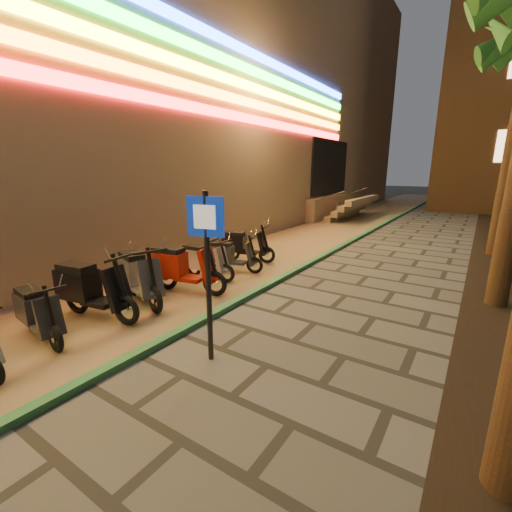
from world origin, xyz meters
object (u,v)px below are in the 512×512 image
Objects in this scene: scooter_8 at (180,267)px; scooter_11 at (242,245)px; scooter_9 at (202,260)px; scooter_6 at (89,288)px; scooter_7 at (138,275)px; scooter_10 at (230,255)px; scooter_5 at (36,312)px; pedestrian_sign at (207,255)px.

scooter_8 is 1.14× the size of scooter_11.
scooter_9 is 1.90m from scooter_11.
scooter_9 is at bearing 77.83° from scooter_6.
scooter_6 reaches higher than scooter_9.
scooter_6 reaches higher than scooter_11.
scooter_7 is at bearing -104.93° from scooter_11.
scooter_6 is 4.84m from scooter_11.
scooter_7 is 1.91m from scooter_9.
scooter_7 is at bearing -114.24° from scooter_10.
scooter_5 is at bearing -111.48° from scooter_10.
scooter_7 is 1.18× the size of scooter_9.
scooter_9 is at bearing -101.74° from scooter_11.
pedestrian_sign is at bearing -7.15° from scooter_6.
scooter_7 reaches higher than scooter_10.
scooter_8 is at bearing 90.37° from scooter_5.
scooter_9 is 0.87m from scooter_10.
scooter_8 reaches higher than scooter_10.
scooter_10 is at bearing 71.45° from scooter_9.
scooter_7 is 1.24× the size of scooter_10.
scooter_5 is at bearing -94.87° from scooter_9.
pedestrian_sign reaches higher than scooter_7.
scooter_5 is 0.82× the size of scooter_7.
scooter_5 is 0.97× the size of scooter_9.
scooter_7 is at bearing -96.26° from scooter_9.
scooter_10 is at bearing -87.29° from scooter_11.
pedestrian_sign is 1.32× the size of scooter_8.
scooter_5 is at bearing -173.33° from pedestrian_sign.
scooter_9 is 1.05× the size of scooter_10.
scooter_5 is at bearing -71.96° from scooter_7.
pedestrian_sign is 5.63m from scooter_11.
scooter_8 is (0.39, 1.93, -0.00)m from scooter_6.
scooter_5 is 0.80× the size of scooter_8.
scooter_5 is 0.80× the size of scooter_6.
scooter_5 is 4.76m from scooter_10.
scooter_11 is at bearing 80.51° from scooter_6.
scooter_5 reaches higher than scooter_10.
pedestrian_sign is at bearing 27.47° from scooter_5.
scooter_9 is (0.09, 3.91, 0.01)m from scooter_5.
scooter_11 is at bearing 90.43° from scooter_10.
scooter_9 is at bearing 119.35° from pedestrian_sign.
scooter_7 is at bearing 96.70° from scooter_5.
pedestrian_sign is 3.04m from scooter_6.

